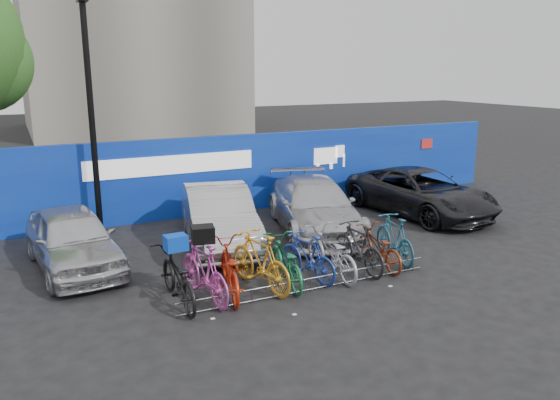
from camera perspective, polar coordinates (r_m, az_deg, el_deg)
ground at (r=11.68m, az=1.80°, el=-8.48°), size 100.00×100.00×0.00m
hoarding at (r=16.67m, az=-7.87°, el=2.46°), size 22.00×0.18×2.40m
lamppost at (r=15.11m, az=-19.13°, el=8.62°), size 0.25×0.50×6.11m
bike_rack at (r=11.13m, az=3.27°, el=-8.74°), size 5.60×0.03×0.30m
car_0 at (r=13.03m, az=-20.85°, el=-3.83°), size 2.03×4.18×1.38m
car_1 at (r=13.89m, az=-6.42°, el=-1.71°), size 2.46×4.72×1.48m
car_2 at (r=14.95m, az=3.62°, el=-0.66°), size 3.29×5.28×1.43m
car_3 at (r=17.22m, az=14.47°, el=0.78°), size 2.75×5.19×1.39m
bike_0 at (r=10.62m, az=-10.67°, el=-7.93°), size 0.73×2.06×1.08m
bike_1 at (r=10.70m, az=-7.93°, el=-7.36°), size 0.81×2.01×1.17m
bike_2 at (r=10.90m, az=-5.33°, el=-7.15°), size 1.16×2.16×1.08m
bike_3 at (r=11.10m, az=-2.10°, el=-6.36°), size 0.95×2.07×1.20m
bike_4 at (r=11.35m, az=0.57°, el=-6.46°), size 0.91×1.97×0.99m
bike_5 at (r=11.61m, az=2.90°, el=-5.93°), size 0.86×1.77×1.02m
bike_6 at (r=11.85m, az=5.34°, el=-5.51°), size 0.69×1.98×1.04m
bike_7 at (r=12.18m, az=8.20°, el=-4.90°), size 0.56×1.85×1.11m
bike_8 at (r=12.52m, az=10.25°, el=-4.92°), size 0.69×1.78×0.92m
bike_9 at (r=12.97m, az=11.90°, el=-3.94°), size 0.83×1.88×1.09m
cargo_crate at (r=10.39m, az=-10.84°, el=-4.41°), size 0.43×0.34×0.29m
cargo_topcase at (r=10.46m, az=-8.07°, el=-3.55°), size 0.49×0.46×0.31m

